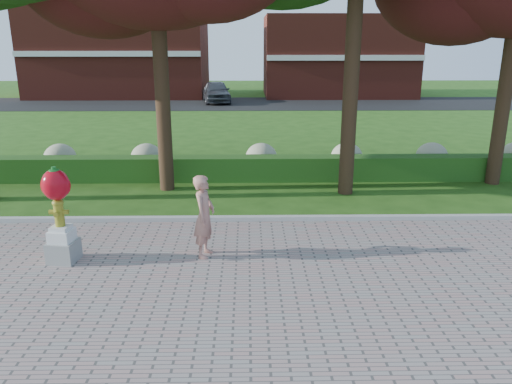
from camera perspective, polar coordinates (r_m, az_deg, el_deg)
The scene contains 10 objects.
ground at distance 10.09m, azimuth -3.92°, elevation -9.38°, with size 100.00×100.00×0.00m, color #234912.
curb at distance 12.81m, azimuth -3.27°, elevation -3.12°, with size 40.00×0.18×0.15m, color #ADADA5.
lawn_hedge at distance 16.54m, azimuth -2.77°, elevation 2.70°, with size 24.00×0.70×0.80m, color #1E4E16.
hydrangea_row at distance 17.47m, azimuth -0.80°, elevation 3.99°, with size 20.10×1.10×0.99m.
street at distance 37.30m, azimuth -1.79°, elevation 10.08°, with size 50.00×8.00×0.02m, color black.
building_left at distance 44.31m, azimuth -15.24°, elevation 15.13°, with size 14.00×8.00×7.00m, color maroon.
building_right at distance 43.69m, azimuth 9.21°, elevation 15.08°, with size 12.00×8.00×6.40m, color maroon.
hydrant_sculpture at distance 10.92m, azimuth -21.60°, elevation -2.17°, with size 0.62×0.62×2.03m.
woman at distance 10.52m, azimuth -5.93°, elevation -2.77°, with size 0.65×0.43×1.78m, color tan.
parked_car at distance 38.01m, azimuth -4.56°, elevation 11.38°, with size 1.88×4.67×1.59m, color #3E4046.
Camera 1 is at (0.53, -9.03, 4.47)m, focal length 35.00 mm.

